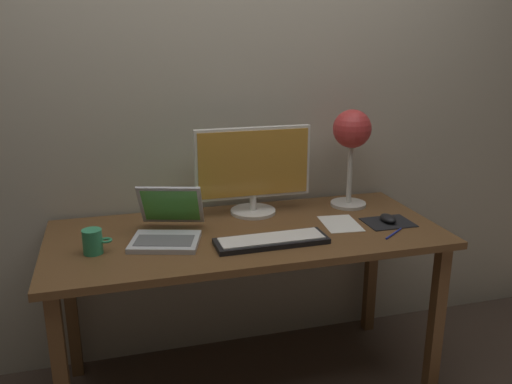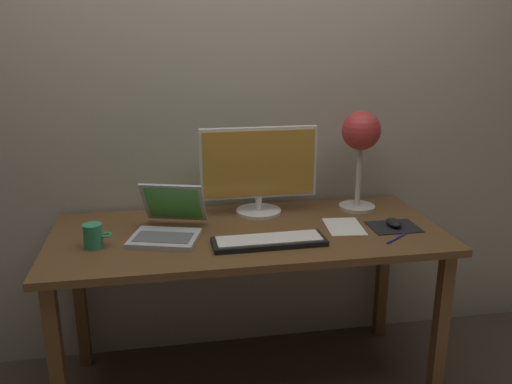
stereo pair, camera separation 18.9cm
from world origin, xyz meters
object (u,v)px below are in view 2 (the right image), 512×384
at_px(desk_lamp, 361,137).
at_px(monitor, 259,168).
at_px(laptop, 169,221).
at_px(pen, 396,238).
at_px(keyboard_main, 269,241).
at_px(mouse, 394,223).
at_px(coffee_mug, 94,236).

bearing_deg(desk_lamp, monitor, 178.10).
distance_m(laptop, pen, 0.91).
relative_size(laptop, pen, 2.66).
distance_m(monitor, keyboard_main, 0.42).
bearing_deg(keyboard_main, desk_lamp, 35.80).
distance_m(keyboard_main, laptop, 0.42).
distance_m(monitor, desk_lamp, 0.48).
distance_m(desk_lamp, mouse, 0.41).
bearing_deg(mouse, monitor, 152.07).
bearing_deg(mouse, pen, -109.18).
distance_m(laptop, coffee_mug, 0.30).
xyz_separation_m(keyboard_main, coffee_mug, (-0.66, 0.09, 0.03)).
relative_size(laptop, mouse, 3.88).
xyz_separation_m(monitor, desk_lamp, (0.46, -0.02, 0.12)).
height_order(laptop, desk_lamp, desk_lamp).
relative_size(monitor, coffee_mug, 4.83).
bearing_deg(mouse, laptop, 174.82).
relative_size(desk_lamp, coffee_mug, 4.22).
relative_size(monitor, mouse, 5.40).
bearing_deg(laptop, keyboard_main, -24.73).
distance_m(mouse, pen, 0.14).
bearing_deg(keyboard_main, mouse, 9.21).
bearing_deg(laptop, desk_lamp, 11.67).
bearing_deg(mouse, coffee_mug, -179.84).
xyz_separation_m(monitor, pen, (0.48, -0.41, -0.21)).
xyz_separation_m(mouse, pen, (-0.05, -0.13, -0.02)).
relative_size(keyboard_main, laptop, 1.19).
bearing_deg(coffee_mug, keyboard_main, -7.41).
relative_size(coffee_mug, pen, 0.77).
bearing_deg(keyboard_main, monitor, 85.79).
height_order(keyboard_main, desk_lamp, desk_lamp).
height_order(desk_lamp, pen, desk_lamp).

